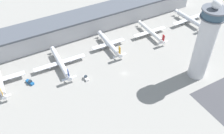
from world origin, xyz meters
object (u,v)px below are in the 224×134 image
Objects in this scene: airplane_gate_alpha at (0,80)px; airplane_gate_charlie at (109,44)px; control_tower at (205,43)px; service_truck_baggage at (86,78)px; airplane_gate_echo at (189,19)px; service_truck_fuel at (212,40)px; airplane_gate_bravo at (60,63)px; service_truck_catering at (30,82)px; airplane_gate_delta at (151,32)px.

airplane_gate_alpha is 0.98× the size of airplane_gate_charlie.
control_tower reaches higher than airplane_gate_charlie.
control_tower is 89.04m from service_truck_baggage.
airplane_gate_echo is (179.97, -2.02, -0.01)m from airplane_gate_alpha.
airplane_gate_bravo is at bearing 165.97° from service_truck_fuel.
airplane_gate_bravo is 27.50m from service_truck_catering.
airplane_gate_delta is 46.32m from airplane_gate_echo.
service_truck_fuel is (177.68, -35.44, -3.53)m from airplane_gate_alpha.
control_tower is 79.55m from airplane_gate_charlie.
service_truck_baggage is (-76.88, -23.98, -3.00)m from airplane_gate_delta.
airplane_gate_bravo is 45.85m from airplane_gate_charlie.
airplane_gate_charlie is 72.99m from service_truck_catering.
airplane_gate_delta is 55.75m from service_truck_fuel.
airplane_gate_alpha reaches higher than service_truck_fuel.
airplane_gate_echo is 5.92× the size of service_truck_fuel.
airplane_gate_charlie is 5.26× the size of service_truck_catering.
airplane_gate_delta is at bearing 3.80° from service_truck_catering.
service_truck_catering is at bearing -25.57° from airplane_gate_alpha.
airplane_gate_alpha reaches higher than service_truck_catering.
airplane_gate_echo reaches higher than service_truck_fuel.
airplane_gate_charlie reaches higher than airplane_gate_alpha.
airplane_gate_alpha is 133.66m from airplane_gate_delta.
control_tower is 60.04m from service_truck_fuel.
control_tower is at bearing -91.10° from airplane_gate_delta.
control_tower is 1.61× the size of airplane_gate_echo.
control_tower reaches higher than airplane_gate_delta.
control_tower is at bearing -25.13° from airplane_gate_alpha.
airplane_gate_alpha is at bearing -179.58° from airplane_gate_charlie.
control_tower is at bearing -25.92° from service_truck_baggage.
airplane_gate_delta is (88.33, 1.00, 0.04)m from airplane_gate_bravo.
airplane_gate_bravo is 88.34m from airplane_gate_delta.
service_truck_baggage is (-123.19, -23.32, -3.39)m from airplane_gate_echo.
airplane_gate_alpha is at bearing 154.43° from service_truck_catering.
airplane_gate_delta is 5.30× the size of service_truck_catering.
service_truck_fuel is (-2.30, -33.42, -3.52)m from airplane_gate_echo.
service_truck_baggage reaches higher than service_truck_fuel.
service_truck_catering is 161.07m from service_truck_fuel.
airplane_gate_alpha is at bearing 168.72° from service_truck_fuel.
control_tower is at bearing -25.05° from service_truck_catering.
airplane_gate_delta is at bearing 17.32° from service_truck_baggage.
control_tower is 80.78m from airplane_gate_echo.
airplane_gate_alpha is 1.00× the size of airplane_gate_echo.
airplane_gate_alpha is 45.39m from airplane_gate_bravo.
airplane_gate_delta reaches higher than service_truck_fuel.
airplane_gate_bravo is 136.46m from service_truck_fuel.
service_truck_catering reaches higher than service_truck_baggage.
service_truck_catering is 1.30× the size of service_truck_baggage.
service_truck_catering is (-113.70, 53.15, -28.97)m from control_tower.
airplane_gate_echo is at bearing -0.64° from airplane_gate_alpha.
airplane_gate_charlie is 6.05× the size of service_truck_fuel.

